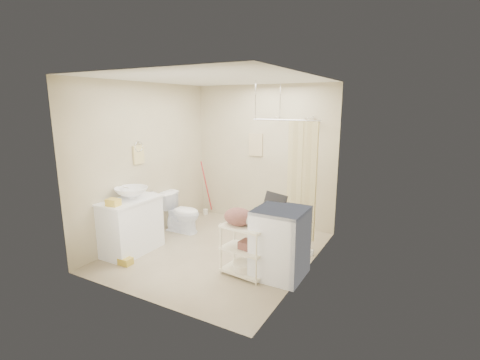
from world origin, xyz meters
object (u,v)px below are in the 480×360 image
object	(u,v)px
vanity	(131,226)
washing_machine	(280,243)
laundry_rack	(245,245)
toilet	(182,212)

from	to	relation	value
vanity	washing_machine	size ratio (longest dim) A/B	1.03
vanity	laundry_rack	xyz separation A→B (m)	(1.88, 0.18, -0.01)
vanity	toilet	size ratio (longest dim) A/B	1.34
toilet	washing_machine	world-z (taller)	washing_machine
toilet	laundry_rack	distance (m)	1.97
vanity	washing_machine	bearing A→B (deg)	9.39
toilet	vanity	bearing A→B (deg)	172.01
laundry_rack	vanity	bearing A→B (deg)	-168.50
vanity	laundry_rack	bearing A→B (deg)	5.24
toilet	washing_machine	distance (m)	2.29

